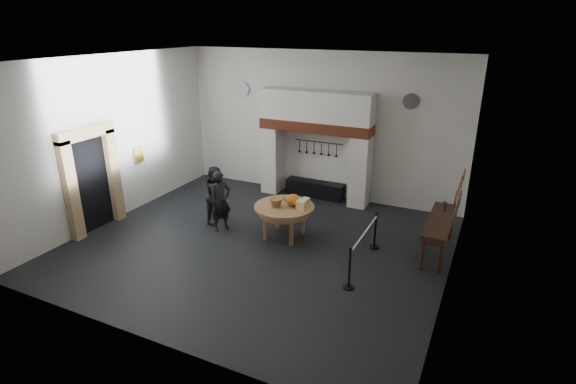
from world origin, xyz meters
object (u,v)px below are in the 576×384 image
at_px(barrier_post_near, 350,269).
at_px(barrier_post_far, 375,231).
at_px(work_table, 284,207).
at_px(side_table, 440,220).
at_px(visitor_far, 217,194).
at_px(iron_range, 315,189).
at_px(visitor_near, 221,201).

bearing_deg(barrier_post_near, barrier_post_far, 90.00).
relative_size(work_table, side_table, 0.70).
distance_m(visitor_far, side_table, 5.89).
bearing_deg(visitor_far, side_table, -91.24).
bearing_deg(visitor_far, barrier_post_far, -93.99).
relative_size(work_table, barrier_post_near, 1.72).
height_order(work_table, barrier_post_near, barrier_post_near).
distance_m(work_table, side_table, 3.81).
height_order(side_table, barrier_post_near, same).
relative_size(visitor_far, side_table, 0.73).
xyz_separation_m(work_table, barrier_post_near, (2.29, -1.60, -0.39)).
bearing_deg(barrier_post_far, side_table, 15.08).
xyz_separation_m(visitor_far, side_table, (5.85, 0.70, 0.07)).
relative_size(iron_range, barrier_post_near, 2.11).
bearing_deg(barrier_post_far, barrier_post_near, -90.00).
distance_m(work_table, visitor_near, 1.76).
distance_m(side_table, barrier_post_near, 2.82).
xyz_separation_m(visitor_far, barrier_post_far, (4.42, 0.32, -0.35)).
bearing_deg(side_table, barrier_post_near, -121.00).
height_order(visitor_near, barrier_post_near, visitor_near).
relative_size(iron_range, visitor_far, 1.19).
bearing_deg(work_table, barrier_post_far, 9.96).
relative_size(visitor_near, visitor_far, 1.02).
xyz_separation_m(iron_range, side_table, (4.10, -2.23, 0.62)).
relative_size(visitor_near, barrier_post_far, 1.81).
bearing_deg(visitor_far, barrier_post_near, -118.95).
bearing_deg(barrier_post_near, work_table, 145.07).
xyz_separation_m(iron_range, barrier_post_near, (2.67, -4.62, 0.20)).
height_order(iron_range, work_table, work_table).
bearing_deg(visitor_near, barrier_post_far, -47.72).
bearing_deg(visitor_far, work_table, -100.39).
height_order(work_table, side_table, side_table).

